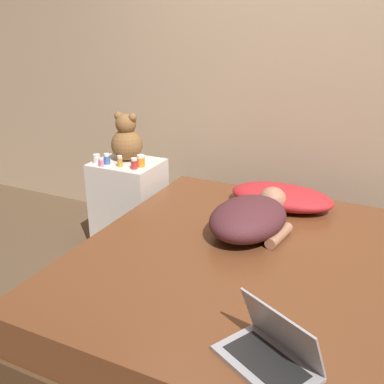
# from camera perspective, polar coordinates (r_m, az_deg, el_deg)

# --- Properties ---
(ground_plane) EXTENTS (12.00, 12.00, 0.00)m
(ground_plane) POSITION_cam_1_polar(r_m,az_deg,el_deg) (2.54, 5.77, -17.92)
(ground_plane) COLOR brown
(wall_back) EXTENTS (8.00, 0.06, 2.60)m
(wall_back) POSITION_cam_1_polar(r_m,az_deg,el_deg) (3.14, 14.54, 15.20)
(wall_back) COLOR tan
(wall_back) RESTS_ON ground_plane
(bed) EXTENTS (1.59, 1.83, 0.51)m
(bed) POSITION_cam_1_polar(r_m,az_deg,el_deg) (2.39, 6.00, -13.19)
(bed) COLOR #4C331E
(bed) RESTS_ON ground_plane
(nightstand) EXTENTS (0.45, 0.39, 0.65)m
(nightstand) POSITION_cam_1_polar(r_m,az_deg,el_deg) (3.29, -7.98, -1.63)
(nightstand) COLOR silver
(nightstand) RESTS_ON ground_plane
(pillow) EXTENTS (0.63, 0.35, 0.13)m
(pillow) POSITION_cam_1_polar(r_m,az_deg,el_deg) (2.79, 11.31, -0.60)
(pillow) COLOR red
(pillow) RESTS_ON bed
(person_lying) EXTENTS (0.44, 0.69, 0.19)m
(person_lying) POSITION_cam_1_polar(r_m,az_deg,el_deg) (2.42, 7.58, -3.11)
(person_lying) COLOR #4C2328
(person_lying) RESTS_ON bed
(laptop) EXTENTS (0.40, 0.34, 0.21)m
(laptop) POSITION_cam_1_polar(r_m,az_deg,el_deg) (1.62, 10.08, -19.25)
(laptop) COLOR #9E9EA3
(laptop) RESTS_ON bed
(teddy_bear) EXTENTS (0.22, 0.22, 0.34)m
(teddy_bear) POSITION_cam_1_polar(r_m,az_deg,el_deg) (3.18, -8.30, 6.59)
(teddy_bear) COLOR brown
(teddy_bear) RESTS_ON nightstand
(bottle_red) EXTENTS (0.04, 0.04, 0.08)m
(bottle_red) POSITION_cam_1_polar(r_m,az_deg,el_deg) (3.01, -7.35, 3.60)
(bottle_red) COLOR #B72D2D
(bottle_red) RESTS_ON nightstand
(bottle_orange) EXTENTS (0.05, 0.05, 0.08)m
(bottle_orange) POSITION_cam_1_polar(r_m,az_deg,el_deg) (3.05, -6.52, 3.93)
(bottle_orange) COLOR orange
(bottle_orange) RESTS_ON nightstand
(bottle_white) EXTENTS (0.05, 0.05, 0.06)m
(bottle_white) POSITION_cam_1_polar(r_m,az_deg,el_deg) (3.18, -12.00, 4.14)
(bottle_white) COLOR white
(bottle_white) RESTS_ON nightstand
(bottle_amber) EXTENTS (0.04, 0.04, 0.08)m
(bottle_amber) POSITION_cam_1_polar(r_m,az_deg,el_deg) (3.07, -9.15, 3.87)
(bottle_amber) COLOR gold
(bottle_amber) RESTS_ON nightstand
(bottle_blue) EXTENTS (0.04, 0.04, 0.08)m
(bottle_blue) POSITION_cam_1_polar(r_m,az_deg,el_deg) (3.14, -10.76, 4.15)
(bottle_blue) COLOR #3866B2
(bottle_blue) RESTS_ON nightstand
(bottle_pink) EXTENTS (0.04, 0.04, 0.06)m
(bottle_pink) POSITION_cam_1_polar(r_m,az_deg,el_deg) (3.11, -11.45, 3.73)
(bottle_pink) COLOR pink
(bottle_pink) RESTS_ON nightstand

